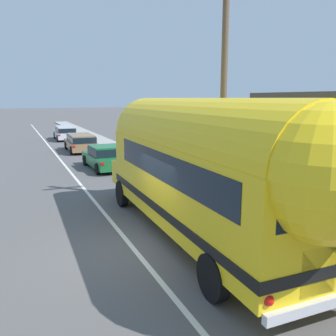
{
  "coord_description": "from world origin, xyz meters",
  "views": [
    {
      "loc": [
        -2.83,
        -8.74,
        4.12
      ],
      "look_at": [
        1.95,
        2.08,
        1.77
      ],
      "focal_mm": 37.7,
      "sensor_mm": 36.0,
      "label": 1
    }
  ],
  "objects_px": {
    "car_second": "(81,141)",
    "car_lead": "(106,156)",
    "utility_pole": "(224,90)",
    "painted_bus": "(205,166)",
    "car_third": "(65,132)"
  },
  "relations": [
    {
      "from": "utility_pole",
      "to": "car_third",
      "type": "relative_size",
      "value": 1.82
    },
    {
      "from": "utility_pole",
      "to": "car_lead",
      "type": "xyz_separation_m",
      "value": [
        -2.32,
        8.94,
        -3.69
      ]
    },
    {
      "from": "utility_pole",
      "to": "car_lead",
      "type": "height_order",
      "value": "utility_pole"
    },
    {
      "from": "utility_pole",
      "to": "car_second",
      "type": "height_order",
      "value": "utility_pole"
    },
    {
      "from": "utility_pole",
      "to": "car_third",
      "type": "bearing_deg",
      "value": 95.62
    },
    {
      "from": "car_second",
      "to": "car_lead",
      "type": "bearing_deg",
      "value": -88.86
    },
    {
      "from": "painted_bus",
      "to": "car_lead",
      "type": "distance_m",
      "value": 12.16
    },
    {
      "from": "car_third",
      "to": "car_second",
      "type": "bearing_deg",
      "value": -90.01
    },
    {
      "from": "painted_bus",
      "to": "car_third",
      "type": "distance_m",
      "value": 28.2
    },
    {
      "from": "utility_pole",
      "to": "car_second",
      "type": "relative_size",
      "value": 1.8
    },
    {
      "from": "car_lead",
      "to": "car_second",
      "type": "distance_m",
      "value": 7.5
    },
    {
      "from": "utility_pole",
      "to": "painted_bus",
      "type": "bearing_deg",
      "value": -128.9
    },
    {
      "from": "painted_bus",
      "to": "car_lead",
      "type": "xyz_separation_m",
      "value": [
        0.2,
        12.06,
        -1.57
      ]
    },
    {
      "from": "utility_pole",
      "to": "painted_bus",
      "type": "height_order",
      "value": "utility_pole"
    },
    {
      "from": "car_lead",
      "to": "car_second",
      "type": "height_order",
      "value": "same"
    }
  ]
}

